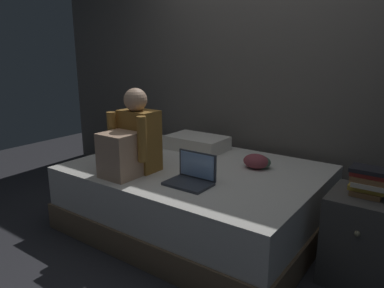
{
  "coord_description": "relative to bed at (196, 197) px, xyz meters",
  "views": [
    {
      "loc": [
        1.44,
        -2.03,
        1.47
      ],
      "look_at": [
        -0.1,
        0.1,
        0.79
      ],
      "focal_mm": 33.89,
      "sensor_mm": 36.0,
      "label": 1
    }
  ],
  "objects": [
    {
      "name": "ground_plane",
      "position": [
        0.2,
        -0.3,
        -0.27
      ],
      "size": [
        8.0,
        8.0,
        0.0
      ],
      "primitive_type": "plane",
      "color": "#2D2D33"
    },
    {
      "name": "wall_back",
      "position": [
        0.2,
        0.9,
        1.08
      ],
      "size": [
        5.6,
        0.1,
        2.7
      ],
      "primitive_type": "cube",
      "color": "#605B56",
      "rests_on": "ground_plane"
    },
    {
      "name": "bed",
      "position": [
        0.0,
        0.0,
        0.0
      ],
      "size": [
        2.0,
        1.5,
        0.54
      ],
      "color": "#7A6047",
      "rests_on": "ground_plane"
    },
    {
      "name": "nightstand",
      "position": [
        1.3,
        0.02,
        0.03
      ],
      "size": [
        0.44,
        0.46,
        0.59
      ],
      "color": "#474442",
      "rests_on": "ground_plane"
    },
    {
      "name": "person_sitting",
      "position": [
        -0.32,
        -0.41,
        0.52
      ],
      "size": [
        0.39,
        0.44,
        0.65
      ],
      "color": "olive",
      "rests_on": "bed"
    },
    {
      "name": "laptop",
      "position": [
        0.2,
        -0.34,
        0.33
      ],
      "size": [
        0.32,
        0.23,
        0.22
      ],
      "color": "#333842",
      "rests_on": "bed"
    },
    {
      "name": "pillow",
      "position": [
        -0.31,
        0.45,
        0.34
      ],
      "size": [
        0.56,
        0.36,
        0.13
      ],
      "primitive_type": "cube",
      "color": "silver",
      "rests_on": "bed"
    },
    {
      "name": "book_stack",
      "position": [
        1.3,
        0.01,
        0.42
      ],
      "size": [
        0.24,
        0.17,
        0.18
      ],
      "color": "brown",
      "rests_on": "nightstand"
    },
    {
      "name": "clothes_pile",
      "position": [
        0.42,
        0.26,
        0.33
      ],
      "size": [
        0.22,
        0.19,
        0.12
      ],
      "color": "#8E3D47",
      "rests_on": "bed"
    }
  ]
}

